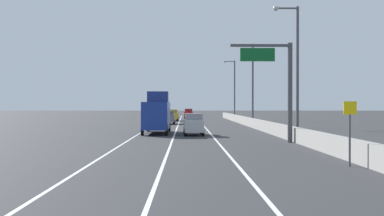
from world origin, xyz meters
The scene contains 15 objects.
ground_plane centered at (0.00, 64.00, 0.00)m, with size 320.00×320.00×0.00m, color #2D2D30.
lane_stripe_left centered at (-5.50, 55.00, 0.00)m, with size 0.16×130.00×0.00m, color silver.
lane_stripe_center centered at (-2.00, 55.00, 0.00)m, with size 0.16×130.00×0.00m, color silver.
lane_stripe_right centered at (1.50, 55.00, 0.00)m, with size 0.16×130.00×0.00m, color silver.
jersey_barrier_right centered at (7.53, 40.00, 0.55)m, with size 0.60×120.00×1.10m, color gray.
overhead_sign_gantry centered at (6.18, 30.72, 4.73)m, with size 4.68×0.36×7.50m.
speed_advisory_sign centered at (6.63, 16.74, 1.76)m, with size 0.60×0.11×3.00m.
lamp_post_right_second centered at (8.06, 34.20, 6.27)m, with size 2.14×0.44×11.02m.
lamp_post_right_third centered at (7.76, 58.46, 6.27)m, with size 2.14×0.44×11.02m.
lamp_post_right_fourth centered at (7.82, 82.73, 6.27)m, with size 2.14×0.44×11.02m.
car_red_0 centered at (-0.37, 94.29, 0.99)m, with size 1.80×4.50×1.99m.
car_yellow_1 centered at (-3.27, 78.64, 1.00)m, with size 2.05×4.63×2.00m.
car_silver_2 centered at (-0.21, 39.26, 1.01)m, with size 1.90×4.21×2.04m.
car_gray_3 centered at (-3.50, 64.99, 0.97)m, with size 1.92×4.55×1.94m.
box_truck centered at (-3.80, 42.34, 1.92)m, with size 2.48×8.17×4.20m.
Camera 1 is at (-0.92, -5.12, 2.85)m, focal length 44.73 mm.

